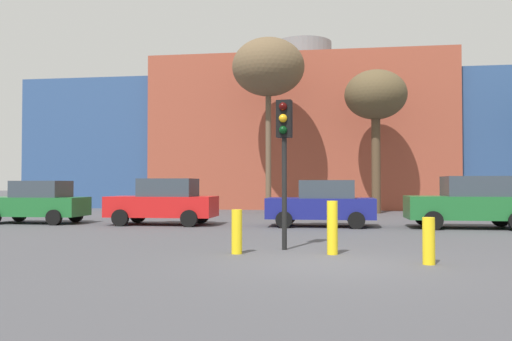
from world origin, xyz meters
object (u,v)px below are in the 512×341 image
Objects in this scene: bare_tree_0 at (376,97)px; bare_tree_1 at (268,68)px; parked_car_1 at (164,202)px; parked_car_0 at (37,202)px; parked_car_3 at (470,202)px; bollard_yellow_0 at (332,228)px; parked_car_2 at (322,203)px; traffic_light_island at (284,139)px; bollard_yellow_1 at (429,241)px; bollard_yellow_2 at (237,232)px.

bare_tree_1 reaches higher than bare_tree_0.
parked_car_1 is 0.53× the size of bare_tree_0.
parked_car_0 is at bearing -147.01° from bare_tree_0.
bollard_yellow_0 is at bearing 57.63° from parked_car_3.
traffic_light_island is at bearing 83.63° from parked_car_2.
parked_car_3 is (5.23, 0.00, 0.07)m from parked_car_2.
bollard_yellow_1 is (3.01, -1.88, -2.19)m from traffic_light_island.
parked_car_1 is 11.59m from bare_tree_1.
bollard_yellow_0 is (0.36, -7.68, -0.25)m from parked_car_2.
bollard_yellow_0 is at bearing -78.31° from bare_tree_1.
bollard_yellow_2 is at bearing 118.55° from parked_car_1.
bollard_yellow_0 is at bearing 5.19° from bollard_yellow_2.
bare_tree_0 is at bearing -133.96° from parked_car_1.
bare_tree_0 reaches higher than parked_car_0.
bare_tree_0 reaches higher than parked_car_2.
parked_car_0 is 0.51× the size of bare_tree_0.
bare_tree_0 reaches higher than parked_car_3.
parked_car_2 is at bearing 77.27° from bollard_yellow_2.
parked_car_2 is 7.27m from traffic_light_island.
bollard_yellow_0 is at bearing 129.90° from parked_car_1.
parked_car_1 is 13.73m from bare_tree_0.
bollard_yellow_2 is at bearing 140.44° from parked_car_0.
bare_tree_0 is at bearing 82.00° from bollard_yellow_0.
parked_car_1 reaches higher than bollard_yellow_1.
parked_car_3 is 0.55× the size of bare_tree_0.
bare_tree_1 reaches higher than bollard_yellow_1.
parked_car_1 is 0.43× the size of bare_tree_1.
bollard_yellow_0 is at bearing -98.00° from bare_tree_0.
parked_car_1 is 11.29m from parked_car_3.
parked_car_3 is 9.10m from bollard_yellow_0.
bollard_yellow_1 is at bearing 146.73° from parked_car_0.
parked_car_2 is 0.41× the size of bare_tree_1.
parked_car_1 is 12.16m from bollard_yellow_1.
parked_car_2 reaches higher than bollard_yellow_1.
bollard_yellow_0 is (-4.87, -7.68, -0.32)m from parked_car_3.
bare_tree_1 reaches higher than bollard_yellow_0.
parked_car_0 reaches higher than bollard_yellow_2.
parked_car_2 is 9.17m from bollard_yellow_1.
parked_car_3 is 0.45× the size of bare_tree_1.
parked_car_0 is 12.77m from traffic_light_island.
parked_car_0 is at bearing 146.73° from bollard_yellow_1.
traffic_light_island reaches higher than bollard_yellow_2.
bare_tree_1 is 19.83m from bollard_yellow_1.
traffic_light_island is 3.60× the size of bollard_yellow_2.
bollard_yellow_2 reaches higher than bollard_yellow_1.
bare_tree_0 reaches higher than bollard_yellow_2.
traffic_light_island is at bearing 127.03° from parked_car_1.
bare_tree_0 is at bearing -147.01° from parked_car_0.
bare_tree_1 is 18.27m from bollard_yellow_0.
parked_car_1 is 1.04× the size of parked_car_2.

